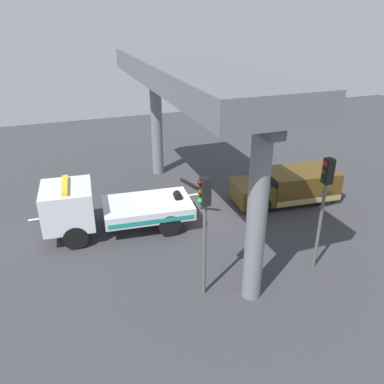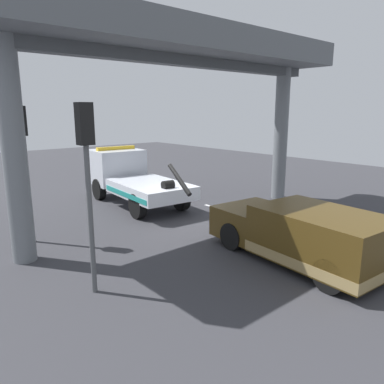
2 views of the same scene
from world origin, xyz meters
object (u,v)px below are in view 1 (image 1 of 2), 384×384
towed_van_green (289,186)px  traffic_light_near (325,191)px  tow_truck_white (103,207)px  traffic_light_far (204,212)px

towed_van_green → traffic_light_near: size_ratio=1.23×
tow_truck_white → traffic_light_near: traffic_light_near is taller
towed_van_green → traffic_light_far: (6.70, 5.25, 2.37)m
tow_truck_white → traffic_light_far: traffic_light_far is taller
traffic_light_near → traffic_light_far: size_ratio=1.01×
traffic_light_near → traffic_light_far: 4.50m
tow_truck_white → towed_van_green: bearing=179.6°
towed_van_green → traffic_light_far: bearing=38.1°
tow_truck_white → towed_van_green: (-9.26, 0.07, -0.42)m
traffic_light_near → traffic_light_far: (4.50, -0.00, -0.03)m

